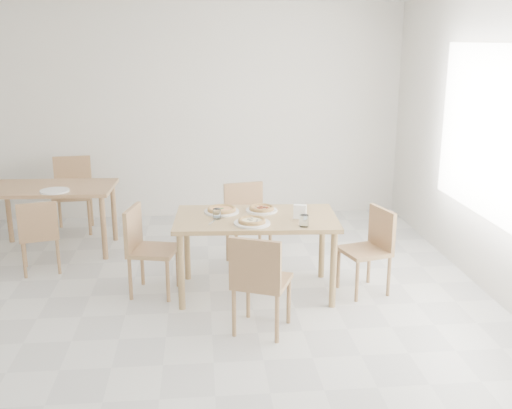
{
  "coord_description": "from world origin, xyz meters",
  "views": [
    {
      "loc": [
        0.31,
        -4.44,
        2.33
      ],
      "look_at": [
        0.81,
        0.83,
        0.87
      ],
      "focal_mm": 42.0,
      "sensor_mm": 36.0,
      "label": 1
    }
  ],
  "objects": [
    {
      "name": "main_table",
      "position": [
        0.81,
        0.83,
        0.67
      ],
      "size": [
        1.53,
        0.93,
        0.75
      ],
      "rotation": [
        0.0,
        0.0,
        -0.06
      ],
      "color": "#A98456",
      "rests_on": "ground"
    },
    {
      "name": "second_table",
      "position": [
        -1.35,
        2.22,
        0.66
      ],
      "size": [
        1.39,
        0.83,
        0.75
      ],
      "rotation": [
        0.0,
        0.0,
        -0.04
      ],
      "color": "#A68353",
      "rests_on": "ground"
    },
    {
      "name": "chair_back_n",
      "position": [
        -1.28,
        3.0,
        0.53
      ],
      "size": [
        0.5,
        0.5,
        0.92
      ],
      "rotation": [
        0.0,
        0.0,
        0.11
      ],
      "color": "#A68353",
      "rests_on": "ground"
    },
    {
      "name": "plate_empty",
      "position": [
        -1.25,
        1.97,
        0.76
      ],
      "size": [
        0.31,
        0.31,
        0.02
      ],
      "primitive_type": "cylinder",
      "color": "white",
      "rests_on": "second_table"
    },
    {
      "name": "chair_back_s",
      "position": [
        -1.34,
        1.52,
        0.45
      ],
      "size": [
        0.47,
        0.47,
        0.77
      ],
      "rotation": [
        0.0,
        0.0,
        3.4
      ],
      "color": "#A68353",
      "rests_on": "ground"
    },
    {
      "name": "plate_pepperoni",
      "position": [
        0.88,
        1.0,
        0.76
      ],
      "size": [
        0.3,
        0.3,
        0.02
      ],
      "primitive_type": "cylinder",
      "color": "white",
      "rests_on": "main_table"
    },
    {
      "name": "chair_north",
      "position": [
        0.78,
        1.62,
        0.5
      ],
      "size": [
        0.5,
        0.5,
        0.86
      ],
      "rotation": [
        0.0,
        0.0,
        0.2
      ],
      "color": "#A68353",
      "rests_on": "ground"
    },
    {
      "name": "plate_margherita",
      "position": [
        0.5,
        1.0,
        0.76
      ],
      "size": [
        0.33,
        0.33,
        0.02
      ],
      "primitive_type": "cylinder",
      "color": "white",
      "rests_on": "main_table"
    },
    {
      "name": "chair_west",
      "position": [
        -0.22,
        0.92,
        0.49
      ],
      "size": [
        0.5,
        0.5,
        0.84
      ],
      "rotation": [
        0.0,
        0.0,
        1.35
      ],
      "color": "#A68353",
      "rests_on": "ground"
    },
    {
      "name": "fork_b",
      "position": [
        1.29,
        1.05,
        0.75
      ],
      "size": [
        0.06,
        0.17,
        0.01
      ],
      "primitive_type": "cube",
      "rotation": [
        0.0,
        0.0,
        -0.27
      ],
      "color": "silver",
      "rests_on": "main_table"
    },
    {
      "name": "pizza_pepperoni",
      "position": [
        0.88,
        1.0,
        0.78
      ],
      "size": [
        0.24,
        0.24,
        0.03
      ],
      "rotation": [
        0.0,
        0.0,
        -0.0
      ],
      "color": "#D7B365",
      "rests_on": "plate_pepperoni"
    },
    {
      "name": "plate_mushroom",
      "position": [
        0.76,
        0.6,
        0.76
      ],
      "size": [
        0.32,
        0.32,
        0.02
      ],
      "primitive_type": "cylinder",
      "color": "white",
      "rests_on": "main_table"
    },
    {
      "name": "chair_east",
      "position": [
        1.9,
        0.76,
        0.47
      ],
      "size": [
        0.5,
        0.5,
        0.81
      ],
      "rotation": [
        0.0,
        0.0,
        -1.28
      ],
      "color": "#A68353",
      "rests_on": "ground"
    },
    {
      "name": "chair_south",
      "position": [
        0.76,
        -0.01,
        0.49
      ],
      "size": [
        0.55,
        0.55,
        0.85
      ],
      "rotation": [
        0.0,
        0.0,
        2.74
      ],
      "color": "#A68353",
      "rests_on": "ground"
    },
    {
      "name": "napkin_holder",
      "position": [
        1.2,
        0.7,
        0.82
      ],
      "size": [
        0.14,
        0.1,
        0.14
      ],
      "rotation": [
        0.0,
        0.0,
        -0.3
      ],
      "color": "silver",
      "rests_on": "main_table"
    },
    {
      "name": "fork_a",
      "position": [
        0.41,
        0.7,
        0.75
      ],
      "size": [
        0.09,
        0.19,
        0.01
      ],
      "primitive_type": "cube",
      "rotation": [
        0.0,
        0.0,
        -0.38
      ],
      "color": "silver",
      "rests_on": "main_table"
    },
    {
      "name": "pizza_margherita",
      "position": [
        0.5,
        1.0,
        0.78
      ],
      "size": [
        0.29,
        0.29,
        0.03
      ],
      "rotation": [
        0.0,
        0.0,
        0.08
      ],
      "color": "#D7B365",
      "rests_on": "plate_margherita"
    },
    {
      "name": "tumbler_a",
      "position": [
        0.45,
        0.79,
        0.8
      ],
      "size": [
        0.07,
        0.07,
        0.1
      ],
      "primitive_type": "cylinder",
      "color": "white",
      "rests_on": "main_table"
    },
    {
      "name": "tumbler_b",
      "position": [
        1.2,
        0.49,
        0.8
      ],
      "size": [
        0.08,
        0.08,
        0.11
      ],
      "primitive_type": "cylinder",
      "color": "white",
      "rests_on": "main_table"
    },
    {
      "name": "pizza_mushroom",
      "position": [
        0.76,
        0.6,
        0.78
      ],
      "size": [
        0.29,
        0.29,
        0.03
      ],
      "rotation": [
        0.0,
        0.0,
        0.21
      ],
      "color": "#D7B365",
      "rests_on": "plate_mushroom"
    }
  ]
}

